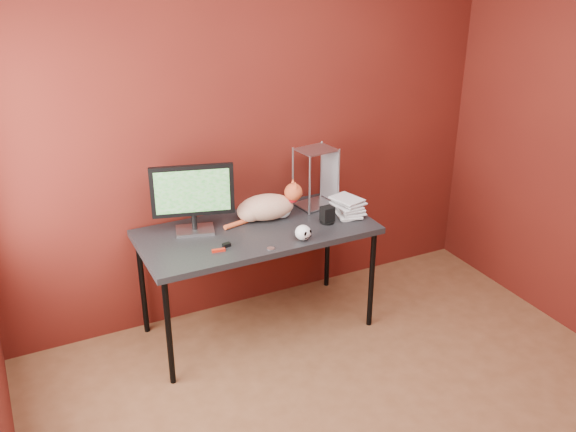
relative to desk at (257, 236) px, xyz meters
name	(u,v)px	position (x,y,z in m)	size (l,w,h in m)	color
room	(414,199)	(0.15, -1.37, 0.75)	(3.52, 3.52, 2.61)	brown
desk	(257,236)	(0.00, 0.00, 0.00)	(1.50, 0.70, 0.75)	black
monitor	(193,195)	(-0.37, 0.14, 0.30)	(0.50, 0.22, 0.44)	#ADAEB2
cat	(267,207)	(0.12, 0.11, 0.14)	(0.55, 0.26, 0.26)	#C46029
skull_mug	(303,233)	(0.19, -0.27, 0.10)	(0.10, 0.11, 0.10)	white
speaker	(327,215)	(0.45, -0.11, 0.10)	(0.10, 0.10, 0.11)	black
book_stack	(341,126)	(0.57, -0.04, 0.67)	(0.20, 0.24, 1.23)	beige
wire_rack	(316,177)	(0.52, 0.17, 0.26)	(0.27, 0.23, 0.42)	#ADAEB2
pocket_knife	(219,250)	(-0.33, -0.18, 0.06)	(0.08, 0.02, 0.02)	#AF1C0D
black_gadget	(227,245)	(-0.26, -0.15, 0.06)	(0.05, 0.03, 0.02)	black
washer	(271,248)	(-0.04, -0.29, 0.05)	(0.05, 0.05, 0.00)	#ADAEB2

